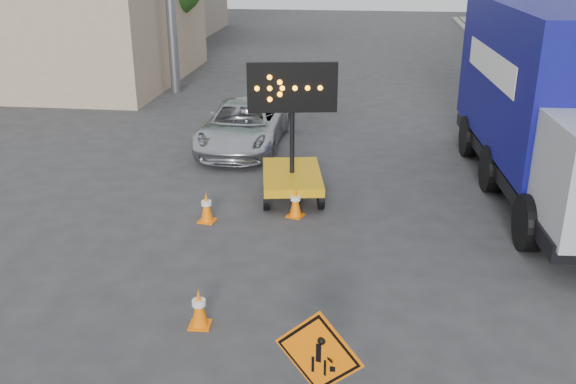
% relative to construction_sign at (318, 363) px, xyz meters
% --- Properties ---
extents(curb_right, '(0.40, 60.00, 0.12)m').
position_rel_construction_sign_xyz_m(curb_right, '(6.62, 14.65, -0.76)').
color(curb_right, gray).
rests_on(curb_right, ground).
extents(storefront_left_near, '(14.00, 10.00, 4.00)m').
position_rel_construction_sign_xyz_m(storefront_left_near, '(-14.58, 19.65, 1.18)').
color(storefront_left_near, tan).
rests_on(storefront_left_near, ground).
extents(construction_sign, '(1.12, 0.80, 1.56)m').
position_rel_construction_sign_xyz_m(construction_sign, '(0.00, 0.00, 0.00)').
color(construction_sign, black).
rests_on(construction_sign, ground).
extents(arrow_board, '(1.97, 2.40, 3.14)m').
position_rel_construction_sign_xyz_m(arrow_board, '(-1.23, 7.36, -0.13)').
color(arrow_board, '#CD920B').
rests_on(arrow_board, ground).
extents(pickup_truck, '(2.19, 4.70, 1.30)m').
position_rel_construction_sign_xyz_m(pickup_truck, '(-3.06, 11.00, -0.17)').
color(pickup_truck, '#B8BBC0').
rests_on(pickup_truck, ground).
extents(box_truck, '(3.32, 9.18, 4.29)m').
position_rel_construction_sign_xyz_m(box_truck, '(4.69, 8.38, 1.12)').
color(box_truck, black).
rests_on(box_truck, ground).
extents(cone_a, '(0.35, 0.35, 0.65)m').
position_rel_construction_sign_xyz_m(cone_a, '(-1.99, 1.82, -0.50)').
color(cone_a, '#FF6C05').
rests_on(cone_a, ground).
extents(cone_b, '(0.38, 0.38, 0.67)m').
position_rel_construction_sign_xyz_m(cone_b, '(-2.84, 5.71, -0.49)').
color(cone_b, '#FF6C05').
rests_on(cone_b, ground).
extents(cone_c, '(0.43, 0.43, 0.66)m').
position_rel_construction_sign_xyz_m(cone_c, '(-1.01, 6.23, -0.50)').
color(cone_c, '#FF6C05').
rests_on(cone_c, ground).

